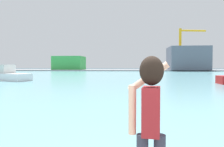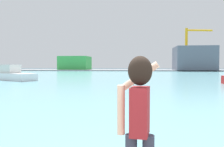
# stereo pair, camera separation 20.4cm
# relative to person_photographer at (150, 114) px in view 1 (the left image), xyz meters

# --- Properties ---
(ground_plane) EXTENTS (220.00, 220.00, 0.00)m
(ground_plane) POSITION_rel_person_photographer_xyz_m (-0.06, 49.00, -1.55)
(ground_plane) COLOR #334751
(harbor_water) EXTENTS (140.00, 100.00, 0.02)m
(harbor_water) POSITION_rel_person_photographer_xyz_m (-0.06, 51.00, -1.54)
(harbor_water) COLOR #6BA8B2
(harbor_water) RESTS_ON ground_plane
(far_shore_dock) EXTENTS (140.00, 20.00, 0.40)m
(far_shore_dock) POSITION_rel_person_photographer_xyz_m (-0.06, 91.00, -1.35)
(far_shore_dock) COLOR gray
(far_shore_dock) RESTS_ON ground_plane
(person_photographer) EXTENTS (0.53, 0.56, 1.74)m
(person_photographer) POSITION_rel_person_photographer_xyz_m (0.00, 0.00, 0.00)
(person_photographer) COLOR #2D3342
(person_photographer) RESTS_ON quay_promenade
(boat_moored) EXTENTS (7.49, 5.38, 2.21)m
(boat_moored) POSITION_rel_person_photographer_xyz_m (-17.59, 27.79, -0.76)
(boat_moored) COLOR white
(boat_moored) RESTS_ON harbor_water
(warehouse_left) EXTENTS (11.87, 11.09, 5.51)m
(warehouse_left) POSITION_rel_person_photographer_xyz_m (-26.59, 91.47, 1.60)
(warehouse_left) COLOR green
(warehouse_left) RESTS_ON far_shore_dock
(warehouse_right) EXTENTS (14.12, 12.76, 8.71)m
(warehouse_right) POSITION_rel_person_photographer_xyz_m (20.62, 86.45, 3.21)
(warehouse_right) COLOR slate
(warehouse_right) RESTS_ON far_shore_dock
(port_crane) EXTENTS (10.67, 2.73, 16.12)m
(port_crane) POSITION_rel_person_photographer_xyz_m (19.52, 89.02, 8.64)
(port_crane) COLOR yellow
(port_crane) RESTS_ON far_shore_dock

